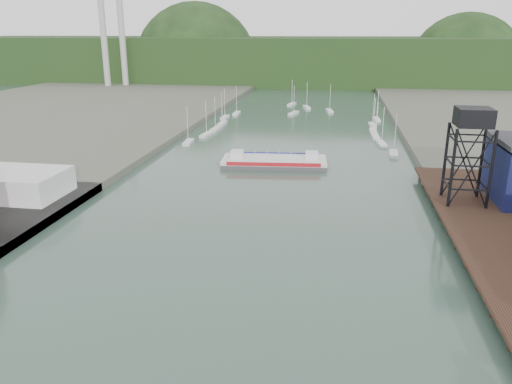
% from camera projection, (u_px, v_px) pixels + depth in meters
% --- Properties ---
extents(east_pier, '(14.00, 70.00, 2.45)m').
position_uv_depth(east_pier, '(497.00, 232.00, 73.12)').
color(east_pier, black).
rests_on(east_pier, ground).
extents(white_shed, '(18.00, 12.00, 4.50)m').
position_uv_depth(white_shed, '(13.00, 184.00, 89.59)').
color(white_shed, silver).
rests_on(white_shed, west_quay).
extents(lift_tower, '(6.50, 6.50, 16.00)m').
position_uv_depth(lift_tower, '(473.00, 123.00, 81.38)').
color(lift_tower, black).
rests_on(lift_tower, east_pier).
extents(marina_sailboats, '(57.71, 92.65, 0.90)m').
position_uv_depth(marina_sailboats, '(298.00, 124.00, 166.98)').
color(marina_sailboats, silver).
rests_on(marina_sailboats, ground).
extents(smokestacks, '(11.20, 8.20, 60.00)m').
position_uv_depth(smokestacks, '(112.00, 30.00, 262.31)').
color(smokestacks, '#ABABA6').
rests_on(smokestacks, ground).
extents(distant_hills, '(500.00, 120.00, 80.00)m').
position_uv_depth(distant_hills, '(313.00, 63.00, 317.41)').
color(distant_hills, black).
rests_on(distant_hills, ground).
extents(chain_ferry, '(24.79, 11.70, 3.46)m').
position_uv_depth(chain_ferry, '(274.00, 161.00, 116.11)').
color(chain_ferry, '#444446').
rests_on(chain_ferry, ground).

